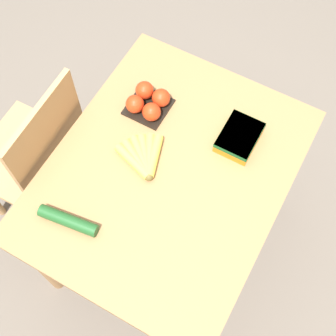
% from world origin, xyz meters
% --- Properties ---
extents(ground_plane, '(12.00, 12.00, 0.00)m').
position_xyz_m(ground_plane, '(0.00, 0.00, 0.00)').
color(ground_plane, '#665B51').
extents(dining_table, '(1.01, 0.80, 0.73)m').
position_xyz_m(dining_table, '(0.00, 0.00, 0.61)').
color(dining_table, '#9E7044').
rests_on(dining_table, ground_plane).
extents(chair, '(0.43, 0.41, 0.94)m').
position_xyz_m(chair, '(-0.10, 0.56, 0.49)').
color(chair, tan).
rests_on(chair, ground_plane).
extents(banana_bunch, '(0.18, 0.18, 0.04)m').
position_xyz_m(banana_bunch, '(-0.00, 0.10, 0.75)').
color(banana_bunch, brown).
rests_on(banana_bunch, dining_table).
extents(tomato_pack, '(0.15, 0.15, 0.08)m').
position_xyz_m(tomato_pack, '(0.20, 0.20, 0.77)').
color(tomato_pack, black).
rests_on(tomato_pack, dining_table).
extents(carrot_bag, '(0.17, 0.13, 0.05)m').
position_xyz_m(carrot_bag, '(0.23, -0.16, 0.76)').
color(carrot_bag, orange).
rests_on(carrot_bag, dining_table).
extents(cucumber_near, '(0.07, 0.21, 0.04)m').
position_xyz_m(cucumber_near, '(-0.33, 0.20, 0.76)').
color(cucumber_near, '#1E5123').
rests_on(cucumber_near, dining_table).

